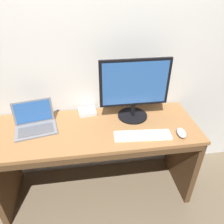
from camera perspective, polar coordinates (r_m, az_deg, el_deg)
ground_plane at (r=2.28m, az=-3.52°, el=-19.91°), size 14.00×14.00×0.00m
back_wall at (r=1.73m, az=-6.69°, el=27.48°), size 3.66×0.04×3.32m
desk at (r=1.88m, az=-4.05°, el=-9.99°), size 1.68×0.60×0.77m
laptop_space_gray at (r=1.81m, az=-20.00°, el=-3.06°), size 0.36×0.30×0.21m
external_monitor at (r=1.73m, az=6.07°, el=6.18°), size 0.57×0.26×0.52m
wired_keyboard at (r=1.65m, az=8.24°, el=-6.28°), size 0.44×0.15×0.02m
computer_mouse at (r=1.73m, az=18.21°, el=-5.33°), size 0.08×0.13×0.04m
external_drive_box at (r=1.91m, az=-6.70°, el=0.15°), size 0.17×0.15×0.03m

